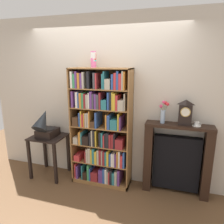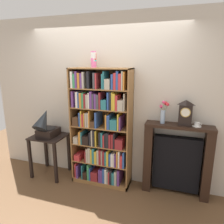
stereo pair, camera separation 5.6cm
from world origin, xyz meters
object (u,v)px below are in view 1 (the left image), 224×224
at_px(teacup_with_saucer, 197,124).
at_px(bookshelf, 101,130).
at_px(flower_vase, 163,112).
at_px(side_table_left, 49,146).
at_px(mantel_clock, 185,112).
at_px(gramophone, 45,125).
at_px(cup_stack, 93,59).
at_px(fireplace_mantel, 176,160).

bearing_deg(teacup_with_saucer, bookshelf, -177.51).
bearing_deg(bookshelf, flower_vase, 4.42).
height_order(side_table_left, mantel_clock, mantel_clock).
xyz_separation_m(gramophone, mantel_clock, (2.18, 0.19, 0.33)).
height_order(mantel_clock, flower_vase, mantel_clock).
xyz_separation_m(bookshelf, cup_stack, (-0.12, 0.04, 1.10)).
bearing_deg(side_table_left, flower_vase, 4.15).
relative_size(side_table_left, gramophone, 1.37).
height_order(bookshelf, cup_stack, cup_stack).
height_order(fireplace_mantel, teacup_with_saucer, teacup_with_saucer).
xyz_separation_m(mantel_clock, flower_vase, (-0.30, 0.01, -0.03)).
bearing_deg(teacup_with_saucer, mantel_clock, -179.11).
relative_size(mantel_clock, flower_vase, 1.08).
bearing_deg(bookshelf, teacup_with_saucer, 2.49).
xyz_separation_m(bookshelf, side_table_left, (-0.95, -0.06, -0.36)).
bearing_deg(teacup_with_saucer, fireplace_mantel, 175.20).
bearing_deg(gramophone, fireplace_mantel, 5.73).
bearing_deg(mantel_clock, fireplace_mantel, 161.26).
bearing_deg(mantel_clock, flower_vase, 177.27).
distance_m(side_table_left, gramophone, 0.41).
bearing_deg(bookshelf, mantel_clock, 2.70).
distance_m(side_table_left, fireplace_mantel, 2.12).
bearing_deg(side_table_left, cup_stack, 7.31).
bearing_deg(mantel_clock, cup_stack, -179.29).
xyz_separation_m(side_table_left, gramophone, (0.00, -0.07, 0.40)).
bearing_deg(teacup_with_saucer, flower_vase, 178.56).
height_order(gramophone, teacup_with_saucer, gramophone).
relative_size(bookshelf, mantel_clock, 5.17).
bearing_deg(cup_stack, mantel_clock, 0.71).
distance_m(side_table_left, mantel_clock, 2.31).
distance_m(cup_stack, flower_vase, 1.30).
bearing_deg(gramophone, side_table_left, 90.00).
relative_size(side_table_left, fireplace_mantel, 0.66).
bearing_deg(cup_stack, teacup_with_saucer, 0.73).
bearing_deg(gramophone, cup_stack, 11.92).
xyz_separation_m(bookshelf, fireplace_mantel, (1.17, 0.08, -0.37)).
height_order(cup_stack, gramophone, cup_stack).
bearing_deg(fireplace_mantel, cup_stack, -178.29).
height_order(cup_stack, mantel_clock, cup_stack).
xyz_separation_m(bookshelf, mantel_clock, (1.23, 0.06, 0.37)).
distance_m(bookshelf, mantel_clock, 1.29).
xyz_separation_m(flower_vase, teacup_with_saucer, (0.46, -0.01, -0.13)).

